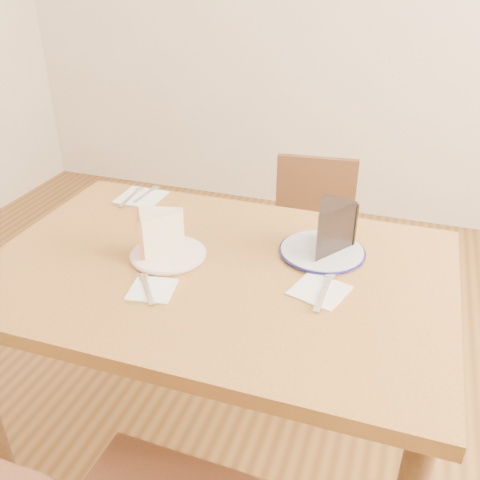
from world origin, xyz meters
The scene contains 14 objects.
ground centered at (0.00, 0.00, 0.00)m, with size 4.00×4.00×0.00m, color #452B12.
table centered at (0.00, 0.00, 0.65)m, with size 1.20×0.80×0.75m.
chair_far centered at (0.11, 0.75, 0.42)m, with size 0.41×0.41×0.76m.
plate_cream centered at (-0.14, 0.00, 0.76)m, with size 0.19×0.19×0.01m, color white.
plate_navy centered at (0.25, 0.15, 0.76)m, with size 0.22×0.22×0.01m, color silver.
carrot_cake centered at (-0.15, 0.01, 0.82)m, with size 0.08×0.11×0.11m, color white, non-canonical shape.
chocolate_cake centered at (0.26, 0.15, 0.82)m, with size 0.10×0.14×0.12m, color black, non-canonical shape.
napkin_cream centered at (-0.11, -0.15, 0.75)m, with size 0.11×0.11×0.00m, color white.
napkin_navy centered at (0.28, -0.03, 0.75)m, with size 0.12×0.12×0.00m, color white.
napkin_spare centered at (-0.39, 0.32, 0.75)m, with size 0.14×0.14×0.00m, color white.
fork_cream centered at (-0.12, -0.16, 0.76)m, with size 0.01×0.14×0.00m, color white.
knife_navy centered at (0.29, -0.03, 0.76)m, with size 0.02×0.17×0.00m, color silver.
fork_spare centered at (-0.38, 0.33, 0.76)m, with size 0.01×0.14×0.00m, color silver.
knife_spare centered at (-0.41, 0.30, 0.76)m, with size 0.01×0.16×0.00m, color silver.
Camera 1 is at (0.44, -1.09, 1.48)m, focal length 40.00 mm.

